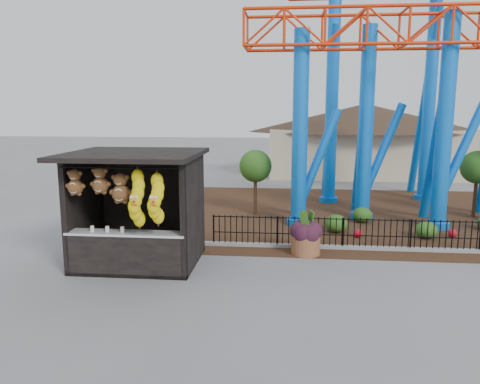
# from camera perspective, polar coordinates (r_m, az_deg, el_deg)

# --- Properties ---
(ground) EXTENTS (120.00, 120.00, 0.00)m
(ground) POSITION_cam_1_polar(r_m,az_deg,el_deg) (11.89, 0.32, -10.83)
(ground) COLOR slate
(ground) RESTS_ON ground
(mulch_bed) EXTENTS (18.00, 12.00, 0.02)m
(mulch_bed) POSITION_cam_1_polar(r_m,az_deg,el_deg) (19.74, 14.23, -2.63)
(mulch_bed) COLOR #331E11
(mulch_bed) RESTS_ON ground
(curb) EXTENTS (18.00, 0.18, 0.12)m
(curb) POSITION_cam_1_polar(r_m,az_deg,el_deg) (14.96, 17.01, -6.62)
(curb) COLOR gray
(curb) RESTS_ON ground
(prize_booth) EXTENTS (3.50, 3.40, 3.12)m
(prize_booth) POSITION_cam_1_polar(r_m,az_deg,el_deg) (12.92, -12.59, -2.31)
(prize_booth) COLOR black
(prize_booth) RESTS_ON ground
(picket_fence) EXTENTS (12.20, 0.06, 1.00)m
(picket_fence) POSITION_cam_1_polar(r_m,az_deg,el_deg) (15.05, 20.47, -4.98)
(picket_fence) COLOR black
(picket_fence) RESTS_ON ground
(roller_coaster) EXTENTS (11.00, 6.37, 10.82)m
(roller_coaster) POSITION_cam_1_polar(r_m,az_deg,el_deg) (19.83, 18.28, 15.95)
(roller_coaster) COLOR blue
(roller_coaster) RESTS_ON ground
(terracotta_planter) EXTENTS (1.02, 1.02, 0.58)m
(terracotta_planter) POSITION_cam_1_polar(r_m,az_deg,el_deg) (14.03, 8.01, -6.39)
(terracotta_planter) COLOR brown
(terracotta_planter) RESTS_ON ground
(planter_foliage) EXTENTS (0.70, 0.70, 0.64)m
(planter_foliage) POSITION_cam_1_polar(r_m,az_deg,el_deg) (13.87, 8.07, -3.97)
(planter_foliage) COLOR #2F1321
(planter_foliage) RESTS_ON terracotta_planter
(potted_plant) EXTENTS (0.90, 0.84, 0.80)m
(potted_plant) POSITION_cam_1_polar(r_m,az_deg,el_deg) (14.30, 8.25, -5.63)
(potted_plant) COLOR #295E1B
(potted_plant) RESTS_ON ground
(landscaping) EXTENTS (6.73, 3.51, 0.62)m
(landscaping) POSITION_cam_1_polar(r_m,az_deg,el_deg) (17.32, 19.09, -3.70)
(landscaping) COLOR #285218
(landscaping) RESTS_ON mulch_bed
(pavilion) EXTENTS (15.00, 15.00, 4.80)m
(pavilion) POSITION_cam_1_polar(r_m,az_deg,el_deg) (31.47, 14.94, 7.58)
(pavilion) COLOR #BFAD8C
(pavilion) RESTS_ON ground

